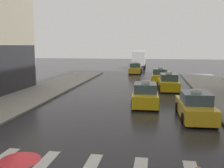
{
  "coord_description": "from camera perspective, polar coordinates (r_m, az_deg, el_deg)",
  "views": [
    {
      "loc": [
        2.24,
        -5.3,
        4.37
      ],
      "look_at": [
        0.01,
        8.0,
        2.36
      ],
      "focal_mm": 41.47,
      "sensor_mm": 36.0,
      "label": 1
    }
  ],
  "objects": [
    {
      "name": "taxi_lead",
      "position": [
        16.41,
        17.85,
        -4.77
      ],
      "size": [
        2.09,
        4.61,
        1.8
      ],
      "color": "gold",
      "rests_on": "ground"
    },
    {
      "name": "taxi_third",
      "position": [
        26.18,
        12.31,
        0.29
      ],
      "size": [
        2.11,
        4.62,
        1.8
      ],
      "color": "yellow",
      "rests_on": "ground"
    },
    {
      "name": "taxi_fifth",
      "position": [
        41.07,
        5.15,
        3.37
      ],
      "size": [
        2.01,
        4.58,
        1.8
      ],
      "color": "gold",
      "rests_on": "ground"
    },
    {
      "name": "taxi_fourth",
      "position": [
        31.65,
        10.56,
        1.74
      ],
      "size": [
        2.08,
        4.61,
        1.8
      ],
      "color": "yellow",
      "rests_on": "ground"
    },
    {
      "name": "box_truck",
      "position": [
        48.8,
        6.02,
        5.49
      ],
      "size": [
        2.36,
        7.57,
        3.35
      ],
      "color": "#2D2D2D",
      "rests_on": "ground"
    },
    {
      "name": "taxi_second",
      "position": [
        19.35,
        7.3,
        -2.44
      ],
      "size": [
        2.08,
        4.61,
        1.8
      ],
      "color": "yellow",
      "rests_on": "ground"
    }
  ]
}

